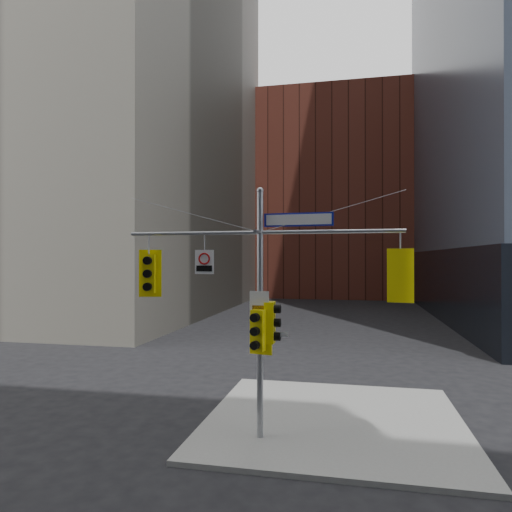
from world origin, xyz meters
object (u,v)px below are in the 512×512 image
at_px(street_sign_blade, 298,220).
at_px(regulatory_sign_arm, 204,261).
at_px(traffic_light_west_arm, 149,273).
at_px(traffic_light_east_arm, 400,275).
at_px(signal_assembly, 260,288).
at_px(traffic_light_pole_front, 258,330).
at_px(traffic_light_pole_side, 271,323).

relative_size(street_sign_blade, regulatory_sign_arm, 2.79).
bearing_deg(traffic_light_west_arm, traffic_light_east_arm, -13.42).
height_order(signal_assembly, traffic_light_east_arm, signal_assembly).
distance_m(signal_assembly, traffic_light_pole_front, 1.21).
distance_m(traffic_light_pole_front, regulatory_sign_arm, 2.57).
bearing_deg(regulatory_sign_arm, street_sign_blade, -2.04).
relative_size(traffic_light_west_arm, traffic_light_pole_front, 1.02).
distance_m(signal_assembly, street_sign_blade, 2.22).
bearing_deg(traffic_light_east_arm, signal_assembly, 5.88).
distance_m(traffic_light_west_arm, traffic_light_pole_front, 3.78).
xyz_separation_m(signal_assembly, traffic_light_pole_side, (0.33, 0.01, -0.99)).
distance_m(traffic_light_east_arm, traffic_light_pole_front, 4.17).
distance_m(traffic_light_east_arm, street_sign_blade, 3.16).
height_order(traffic_light_east_arm, traffic_light_pole_front, traffic_light_east_arm).
relative_size(traffic_light_east_arm, traffic_light_pole_front, 1.01).
bearing_deg(traffic_light_pole_side, street_sign_blade, -89.89).
relative_size(traffic_light_west_arm, traffic_light_east_arm, 1.01).
height_order(street_sign_blade, regulatory_sign_arm, street_sign_blade).
bearing_deg(regulatory_sign_arm, signal_assembly, -1.83).
distance_m(traffic_light_pole_side, street_sign_blade, 3.02).
xyz_separation_m(traffic_light_east_arm, traffic_light_pole_front, (-3.85, -0.27, -1.56)).
relative_size(traffic_light_west_arm, traffic_light_pole_side, 1.23).
bearing_deg(signal_assembly, traffic_light_pole_front, -89.69).
bearing_deg(traffic_light_west_arm, traffic_light_pole_side, -13.42).
bearing_deg(traffic_light_east_arm, regulatory_sign_arm, 6.09).
relative_size(traffic_light_west_arm, street_sign_blade, 0.73).
bearing_deg(traffic_light_west_arm, traffic_light_pole_front, -17.98).
height_order(traffic_light_east_arm, traffic_light_pole_side, traffic_light_east_arm).
bearing_deg(traffic_light_west_arm, regulatory_sign_arm, -14.42).
distance_m(traffic_light_pole_front, street_sign_blade, 3.31).
distance_m(traffic_light_west_arm, traffic_light_pole_side, 4.00).
height_order(traffic_light_west_arm, street_sign_blade, street_sign_blade).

